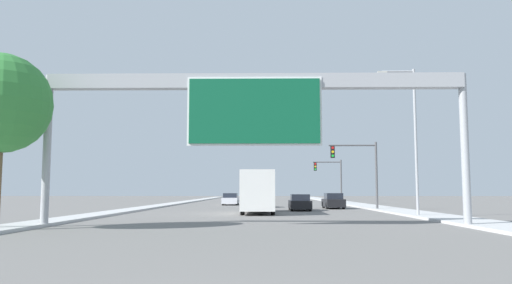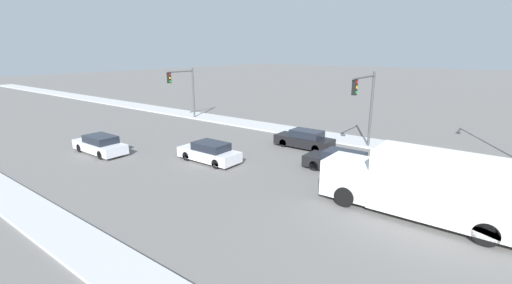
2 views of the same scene
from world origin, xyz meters
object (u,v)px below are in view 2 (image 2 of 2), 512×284
(car_near_left, at_px, (209,152))
(truck_box_primary, at_px, (428,186))
(traffic_light_mid_block, at_px, (185,86))
(car_near_center, at_px, (100,145))
(car_near_right, at_px, (341,162))
(traffic_light_near_intersection, at_px, (366,99))
(car_mid_center, at_px, (305,139))

(car_near_left, bearing_deg, truck_box_primary, -90.00)
(truck_box_primary, bearing_deg, traffic_light_mid_block, 70.94)
(car_near_center, bearing_deg, car_near_left, -66.24)
(truck_box_primary, xyz_separation_m, traffic_light_mid_block, (9.06, 26.23, 2.17))
(car_near_right, distance_m, traffic_light_mid_block, 21.60)
(traffic_light_near_intersection, relative_size, traffic_light_mid_block, 1.06)
(car_mid_center, distance_m, traffic_light_near_intersection, 5.51)
(car_near_right, distance_m, traffic_light_near_intersection, 6.38)
(car_near_center, distance_m, car_near_left, 8.69)
(traffic_light_near_intersection, bearing_deg, truck_box_primary, -145.00)
(car_near_right, relative_size, truck_box_primary, 0.53)
(car_near_center, bearing_deg, traffic_light_near_intersection, -51.29)
(traffic_light_near_intersection, xyz_separation_m, traffic_light_mid_block, (0.17, 20.00, -0.25))
(car_near_center, distance_m, car_near_right, 17.56)
(car_near_left, relative_size, car_near_right, 0.98)
(car_near_center, bearing_deg, traffic_light_mid_block, 19.83)
(traffic_light_near_intersection, height_order, traffic_light_mid_block, traffic_light_near_intersection)
(car_near_right, bearing_deg, traffic_light_near_intersection, 6.77)
(car_near_left, bearing_deg, car_near_center, 113.76)
(truck_box_primary, relative_size, traffic_light_near_intersection, 1.49)
(car_near_center, xyz_separation_m, car_mid_center, (10.50, -11.50, 0.03))
(car_mid_center, bearing_deg, car_near_left, 153.11)
(truck_box_primary, height_order, traffic_light_near_intersection, traffic_light_near_intersection)
(traffic_light_mid_block, bearing_deg, car_mid_center, -97.33)
(car_mid_center, bearing_deg, car_near_center, 132.40)
(car_near_center, relative_size, car_near_left, 1.05)
(car_near_center, distance_m, truck_box_primary, 22.00)
(truck_box_primary, bearing_deg, car_mid_center, 55.54)
(car_near_right, height_order, truck_box_primary, truck_box_primary)
(car_near_right, bearing_deg, car_mid_center, 52.79)
(car_mid_center, bearing_deg, truck_box_primary, -124.46)
(car_mid_center, height_order, car_near_right, car_mid_center)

